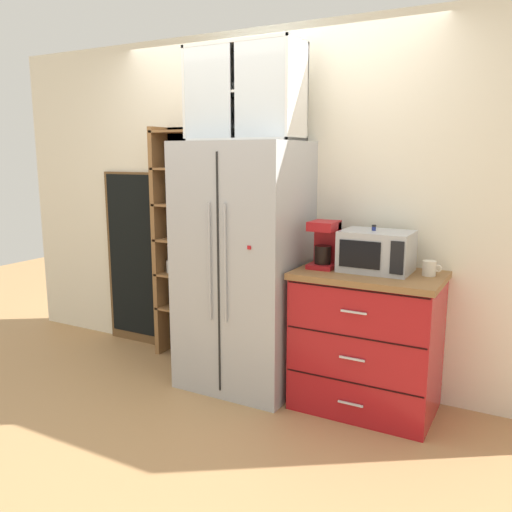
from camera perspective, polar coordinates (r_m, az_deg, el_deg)
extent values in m
plane|color=tan|center=(4.01, -1.44, -13.51)|extent=(10.66, 10.66, 0.00)
cube|color=silver|center=(4.02, 1.34, 5.43)|extent=(4.96, 0.10, 2.55)
cube|color=#ADAFB5|center=(3.76, -1.34, -1.17)|extent=(0.83, 0.66, 1.74)
cube|color=black|center=(3.48, -4.08, -2.17)|extent=(0.01, 0.01, 1.61)
cylinder|color=#ADAFB5|center=(3.48, -5.03, -0.69)|extent=(0.02, 0.02, 0.79)
cylinder|color=#ADAFB5|center=(3.42, -3.35, -0.89)|extent=(0.02, 0.02, 0.79)
cube|color=red|center=(3.32, -0.75, 0.92)|extent=(0.02, 0.01, 0.02)
cube|color=brown|center=(4.41, -6.95, 1.38)|extent=(0.53, 0.04, 1.87)
cube|color=olive|center=(4.44, -10.20, 1.37)|extent=(0.04, 0.20, 1.87)
cube|color=olive|center=(4.18, -5.43, 0.91)|extent=(0.04, 0.20, 1.87)
cube|color=olive|center=(4.43, -7.71, -5.73)|extent=(0.47, 0.20, 0.02)
cylinder|color=silver|center=(4.48, -8.78, -4.77)|extent=(0.07, 0.07, 0.11)
cylinder|color=#E0C67F|center=(4.48, -8.77, -4.96)|extent=(0.06, 0.06, 0.07)
cylinder|color=#B2B2B7|center=(4.46, -8.80, -4.04)|extent=(0.07, 0.07, 0.01)
cylinder|color=silver|center=(4.35, -6.67, -5.25)|extent=(0.07, 0.07, 0.09)
cylinder|color=beige|center=(4.36, -6.66, -5.42)|extent=(0.06, 0.06, 0.06)
cylinder|color=#B2B2B7|center=(4.34, -6.68, -4.58)|extent=(0.07, 0.07, 0.01)
cube|color=olive|center=(4.36, -7.80, -2.11)|extent=(0.47, 0.20, 0.02)
cylinder|color=silver|center=(4.43, -9.17, -1.18)|extent=(0.07, 0.07, 0.09)
cylinder|color=white|center=(4.44, -9.16, -1.36)|extent=(0.06, 0.06, 0.06)
cylinder|color=#B2B2B7|center=(4.42, -9.19, -0.52)|extent=(0.07, 0.07, 0.01)
cylinder|color=silver|center=(4.34, -7.92, -1.20)|extent=(0.07, 0.07, 0.13)
cylinder|color=brown|center=(4.34, -7.91, -1.44)|extent=(0.06, 0.06, 0.09)
cylinder|color=#B2B2B7|center=(4.33, -7.94, -0.31)|extent=(0.06, 0.06, 0.01)
cylinder|color=silver|center=(4.26, -6.57, -1.38)|extent=(0.06, 0.06, 0.13)
cylinder|color=#382316|center=(4.27, -6.56, -1.63)|extent=(0.06, 0.06, 0.09)
cylinder|color=#B2B2B7|center=(4.25, -6.59, -0.48)|extent=(0.06, 0.06, 0.01)
cube|color=olive|center=(4.30, -7.90, 1.62)|extent=(0.47, 0.20, 0.02)
cylinder|color=silver|center=(4.36, -8.79, 2.53)|extent=(0.06, 0.06, 0.11)
cylinder|color=#2D2D2D|center=(4.36, -8.79, 2.33)|extent=(0.05, 0.05, 0.07)
cylinder|color=#B2B2B7|center=(4.35, -8.81, 3.31)|extent=(0.06, 0.06, 0.01)
cylinder|color=silver|center=(4.24, -6.89, 2.42)|extent=(0.08, 0.08, 0.12)
cylinder|color=white|center=(4.24, -6.88, 2.19)|extent=(0.07, 0.07, 0.08)
cylinder|color=#B2B2B7|center=(4.23, -6.91, 3.27)|extent=(0.08, 0.08, 0.01)
cube|color=olive|center=(4.27, -8.00, 5.43)|extent=(0.47, 0.20, 0.02)
cylinder|color=silver|center=(4.34, -8.98, 6.27)|extent=(0.07, 0.07, 0.10)
cylinder|color=#B77A38|center=(4.34, -8.97, 6.07)|extent=(0.06, 0.06, 0.07)
cylinder|color=#B2B2B7|center=(4.33, -9.00, 7.00)|extent=(0.07, 0.07, 0.01)
cylinder|color=silver|center=(4.21, -7.09, 6.42)|extent=(0.08, 0.08, 0.13)
cylinder|color=#CCB78C|center=(4.21, -7.08, 6.14)|extent=(0.07, 0.07, 0.09)
cylinder|color=#B2B2B7|center=(4.20, -7.11, 7.41)|extent=(0.08, 0.08, 0.01)
cube|color=olive|center=(4.25, -8.10, 9.28)|extent=(0.47, 0.20, 0.02)
cube|color=olive|center=(4.25, -8.21, 13.15)|extent=(0.47, 0.20, 0.02)
cube|color=#A8161C|center=(3.57, 11.83, -9.25)|extent=(0.89, 0.57, 0.88)
cube|color=olive|center=(3.44, 12.12, -2.04)|extent=(0.92, 0.60, 0.04)
cube|color=black|center=(3.38, 10.26, -13.30)|extent=(0.87, 0.00, 0.01)
cube|color=silver|center=(3.43, 10.14, -15.41)|extent=(0.16, 0.01, 0.01)
cube|color=black|center=(3.27, 10.44, -8.59)|extent=(0.87, 0.00, 0.01)
cube|color=silver|center=(3.31, 10.31, -10.85)|extent=(0.16, 0.01, 0.01)
cube|color=black|center=(3.19, 10.62, -3.61)|extent=(0.87, 0.00, 0.01)
cube|color=silver|center=(3.21, 10.48, -5.98)|extent=(0.16, 0.01, 0.01)
cube|color=#ADAFB5|center=(3.46, 12.87, 0.51)|extent=(0.44, 0.32, 0.26)
cube|color=black|center=(3.32, 11.09, 0.16)|extent=(0.26, 0.01, 0.17)
cube|color=black|center=(3.26, 14.94, -0.20)|extent=(0.08, 0.01, 0.20)
cube|color=#A8161C|center=(3.52, 7.24, -1.04)|extent=(0.17, 0.20, 0.03)
cube|color=#A8161C|center=(3.55, 7.71, 1.30)|extent=(0.17, 0.06, 0.30)
cube|color=#A8161C|center=(3.47, 7.35, 3.25)|extent=(0.17, 0.20, 0.06)
cylinder|color=black|center=(3.49, 7.21, 0.14)|extent=(0.11, 0.11, 0.12)
cylinder|color=silver|center=(3.43, 18.17, -1.26)|extent=(0.08, 0.08, 0.09)
torus|color=silver|center=(3.42, 19.04, -1.27)|extent=(0.05, 0.01, 0.05)
cylinder|color=navy|center=(3.47, 12.48, 0.21)|extent=(0.07, 0.07, 0.22)
cone|color=navy|center=(3.45, 12.55, 2.05)|extent=(0.07, 0.07, 0.04)
cylinder|color=navy|center=(3.45, 12.57, 2.54)|extent=(0.03, 0.03, 0.07)
cylinder|color=black|center=(3.44, 12.60, 3.20)|extent=(0.03, 0.03, 0.01)
cube|color=silver|center=(3.84, -0.10, 16.93)|extent=(0.80, 0.02, 0.63)
cube|color=silver|center=(3.76, -1.28, 21.79)|extent=(0.80, 0.32, 0.02)
cube|color=silver|center=(3.69, -1.24, 12.41)|extent=(0.80, 0.32, 0.02)
cube|color=silver|center=(3.92, -6.41, 16.74)|extent=(0.02, 0.32, 0.63)
cube|color=silver|center=(3.54, 4.46, 17.43)|extent=(0.02, 0.32, 0.63)
cube|color=silver|center=(3.71, -1.26, 17.14)|extent=(0.77, 0.30, 0.02)
cube|color=silver|center=(3.69, -5.32, 17.14)|extent=(0.37, 0.01, 0.59)
cube|color=silver|center=(3.48, 0.39, 17.56)|extent=(0.37, 0.01, 0.59)
cylinder|color=silver|center=(3.84, -4.94, 12.49)|extent=(0.05, 0.05, 0.00)
cylinder|color=silver|center=(3.84, -4.95, 12.98)|extent=(0.01, 0.01, 0.07)
cone|color=silver|center=(3.84, -4.96, 13.87)|extent=(0.06, 0.06, 0.05)
cylinder|color=silver|center=(3.74, -2.51, 12.56)|extent=(0.05, 0.05, 0.00)
cylinder|color=silver|center=(3.74, -2.51, 13.07)|extent=(0.01, 0.01, 0.07)
cone|color=silver|center=(3.74, -2.52, 13.98)|extent=(0.06, 0.06, 0.05)
cylinder|color=silver|center=(3.65, 0.06, 12.62)|extent=(0.05, 0.05, 0.00)
cylinder|color=silver|center=(3.65, 0.06, 13.13)|extent=(0.01, 0.01, 0.07)
cone|color=silver|center=(3.65, 0.06, 14.07)|extent=(0.06, 0.06, 0.05)
cylinder|color=silver|center=(3.56, 2.75, 12.65)|extent=(0.05, 0.05, 0.00)
cylinder|color=silver|center=(3.56, 2.75, 13.18)|extent=(0.01, 0.01, 0.07)
cone|color=silver|center=(3.57, 2.76, 14.14)|extent=(0.06, 0.06, 0.05)
cylinder|color=white|center=(3.84, -4.51, 17.51)|extent=(0.06, 0.06, 0.07)
cylinder|color=white|center=(3.76, -2.37, 17.68)|extent=(0.06, 0.06, 0.07)
cylinder|color=white|center=(3.68, -0.13, 17.84)|extent=(0.06, 0.06, 0.07)
cylinder|color=white|center=(3.61, 2.20, 17.97)|extent=(0.06, 0.06, 0.07)
cube|color=brown|center=(4.77, -12.89, -0.31)|extent=(0.60, 0.04, 1.51)
cube|color=black|center=(4.75, -13.06, 0.01)|extent=(0.54, 0.01, 1.41)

